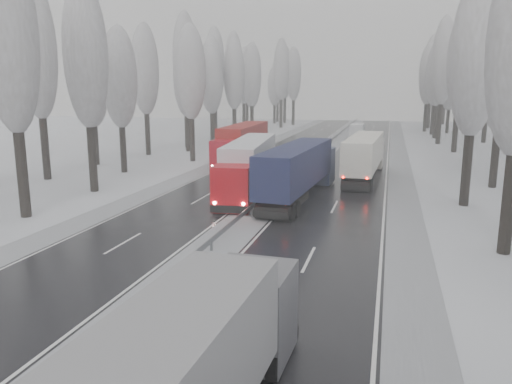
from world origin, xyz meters
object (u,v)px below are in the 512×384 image
at_px(truck_cream_box, 365,154).
at_px(truck_blue_box, 300,168).
at_px(truck_red_white, 248,163).
at_px(truck_red_red, 242,142).
at_px(box_truck_distant, 357,131).

bearing_deg(truck_cream_box, truck_blue_box, -109.48).
bearing_deg(truck_red_white, truck_red_red, 102.12).
distance_m(truck_blue_box, truck_red_white, 4.84).
distance_m(box_truck_distant, truck_red_white, 49.25).
relative_size(truck_blue_box, truck_red_white, 1.00).
relative_size(truck_blue_box, box_truck_distant, 2.37).
bearing_deg(truck_cream_box, truck_red_white, -131.35).
distance_m(truck_blue_box, truck_cream_box, 11.66).
xyz_separation_m(truck_cream_box, truck_red_white, (-9.02, -9.30, 0.07)).
bearing_deg(box_truck_distant, truck_red_red, -107.48).
height_order(truck_blue_box, truck_red_red, truck_red_red).
bearing_deg(truck_blue_box, box_truck_distant, 92.71).
xyz_separation_m(truck_blue_box, truck_cream_box, (4.41, 10.79, -0.08)).
distance_m(truck_cream_box, truck_red_white, 12.95).
bearing_deg(box_truck_distant, truck_blue_box, -90.67).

